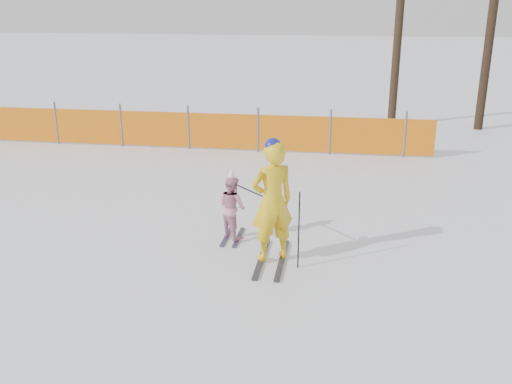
{
  "coord_description": "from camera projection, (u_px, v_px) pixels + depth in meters",
  "views": [
    {
      "loc": [
        1.37,
        -8.51,
        4.1
      ],
      "look_at": [
        0.0,
        0.5,
        1.0
      ],
      "focal_mm": 40.0,
      "sensor_mm": 36.0,
      "label": 1
    }
  ],
  "objects": [
    {
      "name": "ground",
      "position": [
        251.0,
        258.0,
        9.48
      ],
      "size": [
        120.0,
        120.0,
        0.0
      ],
      "primitive_type": "plane",
      "color": "white",
      "rests_on": "ground"
    },
    {
      "name": "adult",
      "position": [
        272.0,
        201.0,
        9.08
      ],
      "size": [
        0.86,
        1.53,
        2.07
      ],
      "color": "black",
      "rests_on": "ground"
    },
    {
      "name": "child",
      "position": [
        232.0,
        206.0,
        10.1
      ],
      "size": [
        0.7,
        0.88,
        1.32
      ],
      "color": "black",
      "rests_on": "ground"
    },
    {
      "name": "ski_poles",
      "position": [
        278.0,
        214.0,
        9.19
      ],
      "size": [
        1.2,
        0.95,
        1.29
      ],
      "color": "black",
      "rests_on": "ground"
    },
    {
      "name": "safety_fence",
      "position": [
        167.0,
        129.0,
        16.29
      ],
      "size": [
        14.83,
        0.06,
        1.25
      ],
      "color": "#595960",
      "rests_on": "ground"
    },
    {
      "name": "tree_trunks",
      "position": [
        465.0,
        35.0,
        18.3
      ],
      "size": [
        5.31,
        1.28,
        6.72
      ],
      "color": "black",
      "rests_on": "ground"
    }
  ]
}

